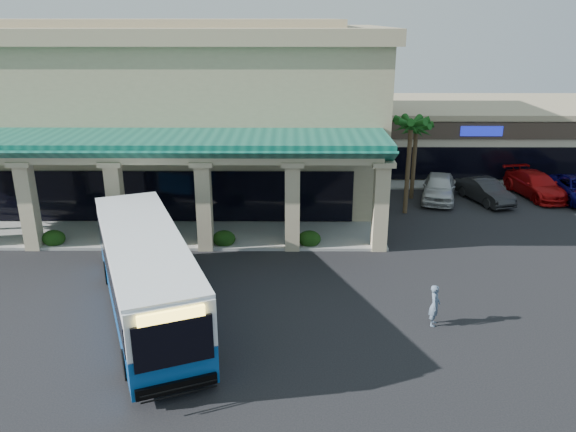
{
  "coord_description": "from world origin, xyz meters",
  "views": [
    {
      "loc": [
        1.44,
        -21.91,
        11.47
      ],
      "look_at": [
        1.28,
        4.16,
        2.2
      ],
      "focal_mm": 35.0,
      "sensor_mm": 36.0,
      "label": 1
    }
  ],
  "objects_px": {
    "pedestrian": "(435,305)",
    "car_red": "(536,185)",
    "transit_bus": "(146,276)",
    "car_silver": "(439,187)",
    "car_white": "(485,191)"
  },
  "relations": [
    {
      "from": "pedestrian",
      "to": "transit_bus",
      "type": "bearing_deg",
      "value": 104.35
    },
    {
      "from": "car_white",
      "to": "car_red",
      "type": "distance_m",
      "value": 4.02
    },
    {
      "from": "pedestrian",
      "to": "car_red",
      "type": "xyz_separation_m",
      "value": [
        10.88,
        16.88,
        -0.05
      ]
    },
    {
      "from": "car_silver",
      "to": "car_white",
      "type": "xyz_separation_m",
      "value": [
        2.91,
        -0.42,
        -0.11
      ]
    },
    {
      "from": "car_silver",
      "to": "car_red",
      "type": "xyz_separation_m",
      "value": [
        6.74,
        0.81,
        -0.07
      ]
    },
    {
      "from": "pedestrian",
      "to": "car_white",
      "type": "relative_size",
      "value": 0.37
    },
    {
      "from": "transit_bus",
      "to": "car_red",
      "type": "xyz_separation_m",
      "value": [
        22.26,
        16.18,
        -0.93
      ]
    },
    {
      "from": "pedestrian",
      "to": "car_red",
      "type": "bearing_deg",
      "value": -14.95
    },
    {
      "from": "car_red",
      "to": "transit_bus",
      "type": "bearing_deg",
      "value": -154.48
    },
    {
      "from": "transit_bus",
      "to": "car_silver",
      "type": "xyz_separation_m",
      "value": [
        15.53,
        15.37,
        -0.86
      ]
    },
    {
      "from": "car_red",
      "to": "pedestrian",
      "type": "bearing_deg",
      "value": -133.3
    },
    {
      "from": "car_white",
      "to": "transit_bus",
      "type": "bearing_deg",
      "value": -158.91
    },
    {
      "from": "car_silver",
      "to": "transit_bus",
      "type": "bearing_deg",
      "value": -119.46
    },
    {
      "from": "car_white",
      "to": "car_silver",
      "type": "bearing_deg",
      "value": 153.82
    },
    {
      "from": "transit_bus",
      "to": "car_white",
      "type": "bearing_deg",
      "value": 17.18
    }
  ]
}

